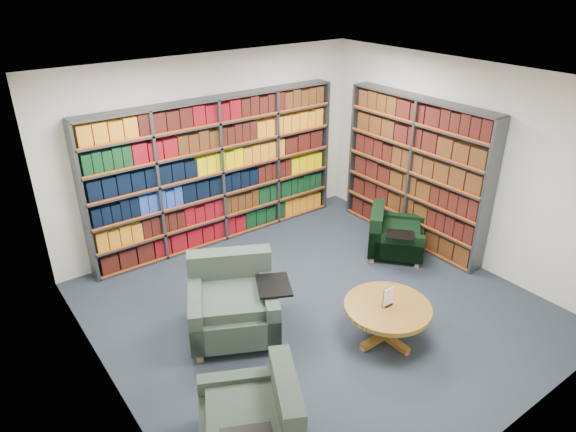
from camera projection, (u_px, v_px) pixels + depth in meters
room_shell at (319, 207)px, 5.83m from camera, size 5.02×5.02×2.82m
bookshelf_back at (219, 172)px, 7.66m from camera, size 4.00×0.28×2.20m
bookshelf_right at (414, 172)px, 7.65m from camera, size 0.28×2.50×2.20m
chair_teal_left at (233, 303)px, 5.94m from camera, size 1.32×1.31×0.89m
chair_green_right at (391, 236)px, 7.55m from camera, size 1.09×1.09×0.70m
chair_teal_front at (258, 422)px, 4.44m from camera, size 1.14×1.15×0.77m
coffee_table at (387, 312)px, 5.76m from camera, size 0.98×0.98×0.69m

